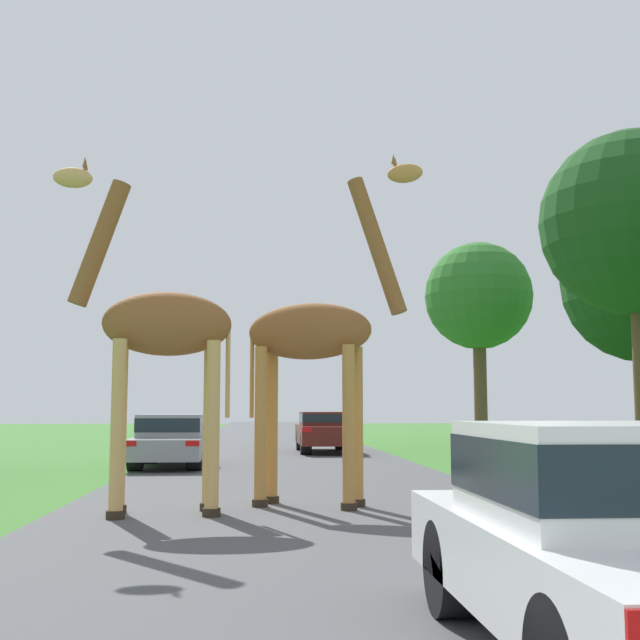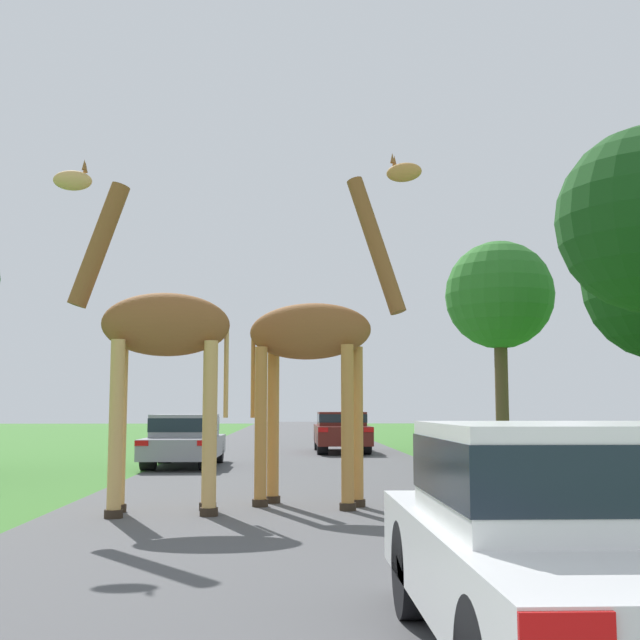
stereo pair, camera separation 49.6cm
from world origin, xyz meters
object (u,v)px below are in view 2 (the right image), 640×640
Objects in this scene: car_lead_maroon at (580,536)px; car_queue_right at (185,439)px; car_queue_left at (341,430)px; giraffe_near_road at (317,344)px; tree_centre_back at (499,296)px; giraffe_companion at (159,339)px.

car_queue_right is (-4.49, 16.59, -0.04)m from car_lead_maroon.
giraffe_near_road is at bearing -95.03° from car_queue_left.
car_lead_maroon is at bearing -104.03° from tree_centre_back.
car_queue_right is at bearing 105.16° from car_lead_maroon.
car_queue_right is at bearing -124.43° from car_queue_left.
tree_centre_back reaches higher than car_queue_left.
car_lead_maroon reaches higher than car_queue_right.
giraffe_companion is 9.77m from car_queue_right.
giraffe_near_road is at bearing 99.52° from car_lead_maroon.
giraffe_near_road is 1.15× the size of car_queue_left.
car_queue_right is at bearing -138.46° from giraffe_near_road.
car_queue_left is at bearing 89.88° from car_lead_maroon.
giraffe_near_road is 8.10m from car_lead_maroon.
tree_centre_back reaches higher than giraffe_near_road.
car_lead_maroon is at bearing 31.14° from giraffe_near_road.
tree_centre_back is (11.75, 12.45, 5.59)m from car_queue_right.
giraffe_companion is 1.09× the size of car_queue_left.
tree_centre_back is at bearing 75.97° from car_lead_maroon.
tree_centre_back reaches higher than giraffe_companion.
car_lead_maroon is at bearing -90.12° from car_queue_left.
tree_centre_back is (10.92, 22.02, 3.78)m from giraffe_companion.
giraffe_near_road is 1.38× the size of car_lead_maroon.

